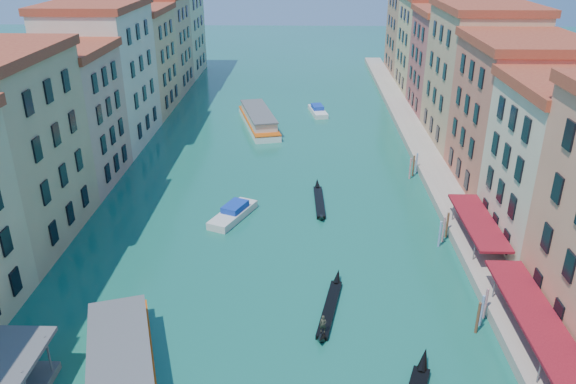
{
  "coord_description": "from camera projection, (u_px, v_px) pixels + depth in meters",
  "views": [
    {
      "loc": [
        4.33,
        -12.18,
        29.21
      ],
      "look_at": [
        2.81,
        40.3,
        5.41
      ],
      "focal_mm": 35.0,
      "sensor_mm": 36.0,
      "label": 1
    }
  ],
  "objects": [
    {
      "name": "gondola_fore",
      "position": [
        330.0,
        307.0,
        48.07
      ],
      "size": [
        2.91,
        10.64,
        2.14
      ],
      "rotation": [
        0.0,
        0.0,
        -0.2
      ],
      "color": "black",
      "rests_on": "ground"
    },
    {
      "name": "quay",
      "position": [
        424.0,
        154.0,
        81.66
      ],
      "size": [
        4.0,
        140.0,
        1.0
      ],
      "primitive_type": "cube",
      "color": "#A09281",
      "rests_on": "ground"
    },
    {
      "name": "vaporetto_far",
      "position": [
        259.0,
        119.0,
        95.11
      ],
      "size": [
        8.53,
        18.68,
        2.71
      ],
      "rotation": [
        0.0,
        0.0,
        0.25
      ],
      "color": "white",
      "rests_on": "ground"
    },
    {
      "name": "motorboat_far",
      "position": [
        318.0,
        110.0,
        102.13
      ],
      "size": [
        3.61,
        7.56,
        1.5
      ],
      "rotation": [
        0.0,
        0.0,
        0.19
      ],
      "color": "silver",
      "rests_on": "ground"
    },
    {
      "name": "left_bank_palazzos",
      "position": [
        88.0,
        90.0,
        78.83
      ],
      "size": [
        12.8,
        128.4,
        21.0
      ],
      "color": "beige",
      "rests_on": "ground"
    },
    {
      "name": "motorboat_mid",
      "position": [
        233.0,
        213.0,
        64.02
      ],
      "size": [
        5.18,
        7.87,
        1.56
      ],
      "rotation": [
        0.0,
        0.0,
        -0.41
      ],
      "color": "silver",
      "rests_on": "ground"
    },
    {
      "name": "restaurant_awnings",
      "position": [
        537.0,
        319.0,
        42.39
      ],
      "size": [
        3.2,
        44.55,
        3.12
      ],
      "color": "maroon",
      "rests_on": "ground"
    },
    {
      "name": "gondola_far",
      "position": [
        319.0,
        200.0,
        67.71
      ],
      "size": [
        1.3,
        11.12,
        1.57
      ],
      "rotation": [
        0.0,
        0.0,
        0.03
      ],
      "color": "black",
      "rests_on": "ground"
    },
    {
      "name": "right_bank_palazzos",
      "position": [
        489.0,
        92.0,
        77.63
      ],
      "size": [
        12.8,
        128.4,
        21.0
      ],
      "color": "#A44C3C",
      "rests_on": "ground"
    },
    {
      "name": "mooring_poles_right",
      "position": [
        472.0,
        292.0,
        48.45
      ],
      "size": [
        1.44,
        54.24,
        3.2
      ],
      "color": "brown",
      "rests_on": "ground"
    }
  ]
}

